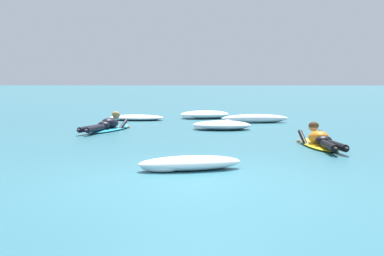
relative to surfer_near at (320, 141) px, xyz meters
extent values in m
plane|color=#2D6B7A|center=(-2.61, 6.26, -0.14)|extent=(120.00, 120.00, 0.00)
ellipsoid|color=yellow|center=(-0.01, 0.10, -0.10)|extent=(0.72, 2.01, 0.07)
ellipsoid|color=yellow|center=(-0.10, 1.03, -0.09)|extent=(0.21, 0.22, 0.06)
ellipsoid|color=orange|center=(-0.01, 0.15, 0.06)|extent=(0.46, 0.65, 0.34)
ellipsoid|color=black|center=(0.02, -0.21, 0.03)|extent=(0.36, 0.31, 0.20)
cylinder|color=black|center=(-0.01, -0.79, 0.00)|extent=(0.17, 0.85, 0.14)
ellipsoid|color=black|center=(0.01, -1.21, 0.00)|extent=(0.12, 0.23, 0.08)
cylinder|color=black|center=(0.15, -0.77, 0.00)|extent=(0.27, 0.86, 0.14)
ellipsoid|color=black|center=(0.22, -1.19, 0.00)|extent=(0.12, 0.23, 0.08)
cylinder|color=black|center=(-0.27, 0.47, -0.02)|extent=(0.15, 0.63, 0.35)
sphere|color=tan|center=(-0.30, 0.87, -0.12)|extent=(0.09, 0.09, 0.09)
cylinder|color=black|center=(0.17, 0.50, -0.02)|extent=(0.15, 0.63, 0.35)
sphere|color=tan|center=(0.14, 0.87, -0.12)|extent=(0.09, 0.09, 0.09)
sphere|color=tan|center=(-0.05, 0.52, 0.24)|extent=(0.21, 0.21, 0.21)
ellipsoid|color=#47331E|center=(-0.05, 0.50, 0.27)|extent=(0.24, 0.22, 0.16)
ellipsoid|color=#2DB2D1|center=(-4.95, 3.37, -0.10)|extent=(1.18, 2.25, 0.07)
ellipsoid|color=#2DB2D1|center=(-4.65, 4.36, -0.09)|extent=(0.26, 0.25, 0.06)
ellipsoid|color=black|center=(-4.93, 3.42, 0.06)|extent=(0.56, 0.72, 0.34)
ellipsoid|color=black|center=(-5.04, 3.06, 0.03)|extent=(0.41, 0.37, 0.20)
cylinder|color=black|center=(-5.29, 2.49, 0.00)|extent=(0.45, 0.93, 0.14)
ellipsoid|color=black|center=(-5.45, 2.04, 0.00)|extent=(0.16, 0.24, 0.08)
cylinder|color=black|center=(-5.14, 2.44, 0.00)|extent=(0.35, 0.95, 0.14)
ellipsoid|color=black|center=(-5.25, 1.98, 0.00)|extent=(0.16, 0.24, 0.08)
cylinder|color=black|center=(-5.04, 3.82, -0.02)|extent=(0.25, 0.58, 0.34)
sphere|color=tan|center=(-4.93, 4.18, -0.12)|extent=(0.09, 0.09, 0.09)
cylinder|color=black|center=(-4.63, 3.67, -0.02)|extent=(0.25, 0.58, 0.34)
sphere|color=tan|center=(-4.52, 4.02, -0.12)|extent=(0.09, 0.09, 0.09)
sphere|color=tan|center=(-4.82, 3.78, 0.24)|extent=(0.21, 0.21, 0.21)
ellipsoid|color=#AD894C|center=(-4.83, 3.76, 0.27)|extent=(0.27, 0.25, 0.16)
ellipsoid|color=white|center=(-1.92, 3.69, -0.02)|extent=(1.60, 1.04, 0.24)
ellipsoid|color=white|center=(-1.52, 3.83, -0.06)|extent=(0.65, 0.60, 0.17)
ellipsoid|color=white|center=(-2.39, 3.60, -0.07)|extent=(0.66, 0.61, 0.13)
ellipsoid|color=white|center=(-2.60, -2.75, -0.03)|extent=(1.72, 0.91, 0.23)
ellipsoid|color=white|center=(-2.22, -2.57, -0.06)|extent=(0.63, 0.38, 0.16)
ellipsoid|color=white|center=(-3.06, -2.92, -0.08)|extent=(0.62, 0.33, 0.12)
ellipsoid|color=white|center=(-2.39, 7.50, -0.01)|extent=(1.89, 1.43, 0.27)
ellipsoid|color=white|center=(-2.02, 7.76, -0.05)|extent=(0.67, 0.61, 0.19)
ellipsoid|color=white|center=(-2.86, 7.28, -0.07)|extent=(0.62, 0.56, 0.15)
ellipsoid|color=white|center=(-0.82, 5.83, -0.01)|extent=(2.14, 0.73, 0.27)
ellipsoid|color=white|center=(-0.31, 5.96, -0.05)|extent=(0.79, 0.43, 0.19)
ellipsoid|color=white|center=(-1.44, 5.72, -0.07)|extent=(0.80, 0.50, 0.15)
ellipsoid|color=white|center=(-4.65, 6.77, -0.05)|extent=(1.90, 1.20, 0.17)
ellipsoid|color=white|center=(-4.18, 6.88, -0.08)|extent=(0.75, 0.65, 0.12)
ellipsoid|color=white|center=(-5.19, 6.73, -0.09)|extent=(0.70, 0.57, 0.09)
camera|label=1|loc=(-2.35, -11.24, 1.35)|focal=51.39mm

